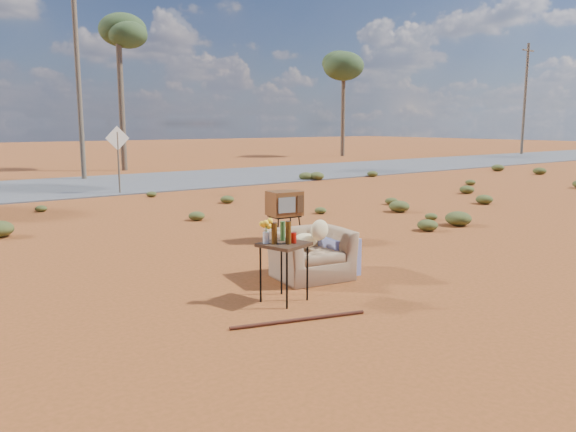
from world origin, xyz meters
TOP-DOWN VIEW (x-y plane):
  - ground at (0.00, 0.00)m, footprint 140.00×140.00m
  - highway at (0.00, 15.00)m, footprint 140.00×7.00m
  - armchair at (0.28, 0.42)m, footprint 1.41×0.89m
  - tv_unit at (1.43, 2.77)m, footprint 0.66×0.56m
  - side_table at (-0.84, -0.25)m, footprint 0.66×0.66m
  - rusty_bar at (-1.11, -0.99)m, footprint 1.59×0.51m
  - road_sign at (1.50, 12.00)m, footprint 0.78×0.06m
  - eucalyptus_center at (5.00, 21.00)m, footprint 3.20×3.20m
  - eucalyptus_right at (22.00, 24.00)m, footprint 3.20×3.20m
  - utility_pole_center at (2.00, 17.50)m, footprint 1.40×0.20m
  - utility_pole_east at (34.00, 17.50)m, footprint 1.40×0.20m
  - scrub_patch at (-0.82, 4.41)m, footprint 17.49×8.07m

SIDE VIEW (x-z plane):
  - ground at x=0.00m, z-range 0.00..0.00m
  - highway at x=0.00m, z-range 0.00..0.04m
  - rusty_bar at x=-1.11m, z-range 0.00..0.04m
  - scrub_patch at x=-0.82m, z-range -0.03..0.30m
  - armchair at x=0.28m, z-range -0.03..0.93m
  - tv_unit at x=1.43m, z-range 0.24..1.21m
  - side_table at x=-0.84m, z-range 0.26..1.33m
  - road_sign at x=1.50m, z-range 0.41..2.60m
  - utility_pole_center at x=2.00m, z-range 0.15..8.15m
  - utility_pole_east at x=34.00m, z-range 0.15..8.15m
  - eucalyptus_right at x=22.00m, z-range 2.39..9.49m
  - eucalyptus_center at x=5.00m, z-range 2.63..10.23m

